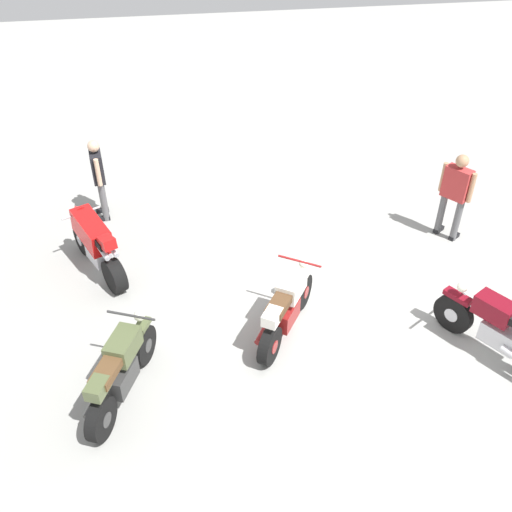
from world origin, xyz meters
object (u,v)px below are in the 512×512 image
at_px(motorcycle_olive_vintage, 121,370).
at_px(motorcycle_red_sportbike, 95,243).
at_px(motorcycle_cream_vintage, 286,308).
at_px(person_in_black_shirt, 99,175).
at_px(motorcycle_maroon_cruiser, 500,330).
at_px(person_in_red_shirt, 455,191).

xyz_separation_m(motorcycle_olive_vintage, motorcycle_red_sportbike, (0.48, -2.96, 0.11)).
relative_size(motorcycle_cream_vintage, motorcycle_olive_vintage, 0.92).
height_order(motorcycle_red_sportbike, person_in_black_shirt, person_in_black_shirt).
height_order(motorcycle_maroon_cruiser, motorcycle_red_sportbike, motorcycle_red_sportbike).
bearing_deg(person_in_red_shirt, motorcycle_maroon_cruiser, -136.58).
relative_size(motorcycle_olive_vintage, motorcycle_red_sportbike, 1.01).
xyz_separation_m(motorcycle_red_sportbike, person_in_red_shirt, (-6.60, 0.04, 0.41)).
bearing_deg(person_in_red_shirt, person_in_black_shirt, 130.10).
relative_size(motorcycle_red_sportbike, person_in_black_shirt, 1.09).
distance_m(motorcycle_olive_vintage, person_in_red_shirt, 6.80).
bearing_deg(person_in_black_shirt, motorcycle_olive_vintage, 88.75).
relative_size(motorcycle_olive_vintage, person_in_red_shirt, 1.06).
height_order(motorcycle_maroon_cruiser, person_in_black_shirt, person_in_black_shirt).
height_order(motorcycle_cream_vintage, person_in_black_shirt, person_in_black_shirt).
relative_size(motorcycle_cream_vintage, person_in_black_shirt, 1.02).
bearing_deg(motorcycle_maroon_cruiser, motorcycle_red_sportbike, 31.58).
height_order(motorcycle_red_sportbike, person_in_red_shirt, person_in_red_shirt).
distance_m(motorcycle_maroon_cruiser, person_in_black_shirt, 7.72).
xyz_separation_m(motorcycle_cream_vintage, motorcycle_red_sportbike, (2.95, -2.12, 0.11)).
relative_size(person_in_red_shirt, person_in_black_shirt, 1.04).
bearing_deg(motorcycle_olive_vintage, person_in_red_shirt, -40.61).
relative_size(motorcycle_maroon_cruiser, person_in_red_shirt, 1.07).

